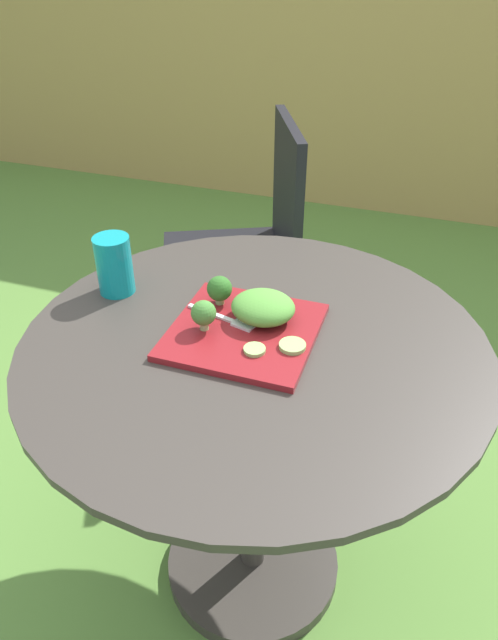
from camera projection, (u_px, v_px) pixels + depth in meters
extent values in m
plane|color=#568438|center=(253.00, 566.00, 1.55)|extent=(12.00, 12.00, 0.00)
cube|color=#A8894C|center=(407.00, 54.00, 2.97)|extent=(8.00, 0.08, 1.69)
cylinder|color=#38332D|center=(254.00, 343.00, 1.14)|extent=(0.91, 0.91, 0.02)
cylinder|color=#38332D|center=(253.00, 467.00, 1.33)|extent=(0.06, 0.06, 0.68)
cylinder|color=#38332D|center=(253.00, 561.00, 1.54)|extent=(0.44, 0.44, 0.04)
cube|color=black|center=(228.00, 261.00, 2.03)|extent=(0.59, 0.59, 0.03)
cube|color=black|center=(287.00, 193.00, 1.91)|extent=(0.20, 0.39, 0.45)
cylinder|color=black|center=(179.00, 290.00, 2.28)|extent=(0.02, 0.02, 0.43)
cylinder|color=black|center=(180.00, 345.00, 1.99)|extent=(0.02, 0.02, 0.43)
cylinder|color=black|center=(271.00, 285.00, 2.32)|extent=(0.02, 0.02, 0.43)
cylinder|color=black|center=(285.00, 339.00, 2.02)|extent=(0.02, 0.02, 0.43)
cube|color=maroon|center=(244.00, 331.00, 1.14)|extent=(0.28, 0.28, 0.01)
cylinder|color=#0F8C93|center=(114.00, 265.00, 1.24)|extent=(0.08, 0.08, 0.13)
cylinder|color=#0D777D|center=(115.00, 273.00, 1.26)|extent=(0.07, 0.07, 0.09)
cube|color=silver|center=(211.00, 313.00, 1.18)|extent=(0.11, 0.04, 0.00)
cube|color=silver|center=(243.00, 325.00, 1.14)|extent=(0.05, 0.03, 0.00)
ellipsoid|color=#519338|center=(262.00, 307.00, 1.15)|extent=(0.13, 0.12, 0.05)
cylinder|color=#99B770|center=(220.00, 300.00, 1.21)|extent=(0.02, 0.02, 0.01)
sphere|color=#2D6623|center=(219.00, 289.00, 1.19)|extent=(0.05, 0.05, 0.05)
cylinder|color=#99B770|center=(204.00, 325.00, 1.13)|extent=(0.02, 0.02, 0.02)
sphere|color=#427F33|center=(204.00, 313.00, 1.12)|extent=(0.05, 0.05, 0.05)
cylinder|color=#8EB766|center=(292.00, 346.00, 1.09)|extent=(0.05, 0.05, 0.01)
cylinder|color=#8EB766|center=(255.00, 350.00, 1.08)|extent=(0.04, 0.04, 0.01)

